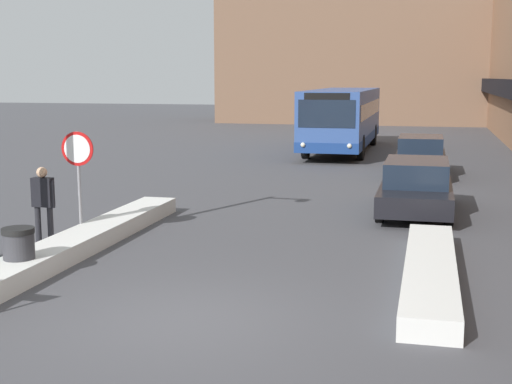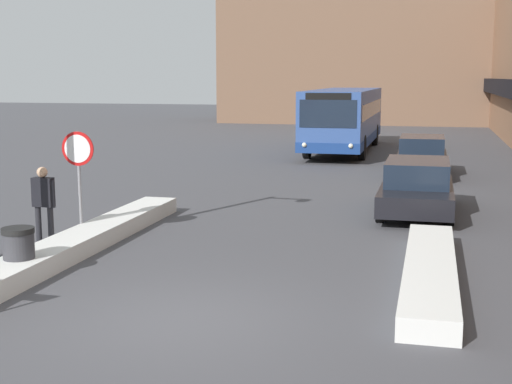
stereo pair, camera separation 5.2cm
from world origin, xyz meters
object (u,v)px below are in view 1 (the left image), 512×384
(stop_sign, at_px, (78,162))
(parked_car_front, at_px, (416,187))
(city_bus, at_px, (343,117))
(pedestrian, at_px, (43,198))
(trash_bin, at_px, (19,253))
(parked_car_back, at_px, (420,156))

(stop_sign, bearing_deg, parked_car_front, 35.29)
(city_bus, relative_size, pedestrian, 6.75)
(stop_sign, xyz_separation_m, trash_bin, (0.40, -3.11, -1.30))
(trash_bin, bearing_deg, stop_sign, 97.33)
(city_bus, height_order, pedestrian, city_bus)
(city_bus, bearing_deg, parked_car_front, -76.11)
(city_bus, bearing_deg, trash_bin, -97.18)
(pedestrian, relative_size, trash_bin, 1.81)
(parked_car_front, bearing_deg, city_bus, 103.89)
(parked_car_back, height_order, stop_sign, stop_sign)
(stop_sign, xyz_separation_m, pedestrian, (-0.56, -0.58, -0.75))
(parked_car_front, xyz_separation_m, trash_bin, (-6.85, -8.25, -0.24))
(city_bus, xyz_separation_m, trash_bin, (-3.00, -23.81, -1.19))
(stop_sign, distance_m, pedestrian, 1.10)
(parked_car_front, height_order, trash_bin, parked_car_front)
(parked_car_front, relative_size, pedestrian, 2.77)
(city_bus, height_order, parked_car_back, city_bus)
(parked_car_front, bearing_deg, stop_sign, -144.71)
(city_bus, relative_size, trash_bin, 12.19)
(pedestrian, distance_m, trash_bin, 2.77)
(stop_sign, bearing_deg, parked_car_back, 60.41)
(parked_car_front, bearing_deg, pedestrian, -143.86)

